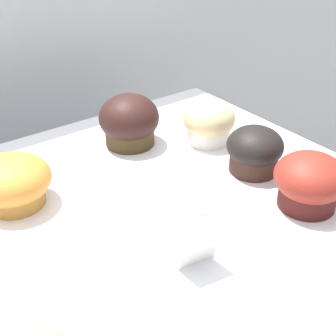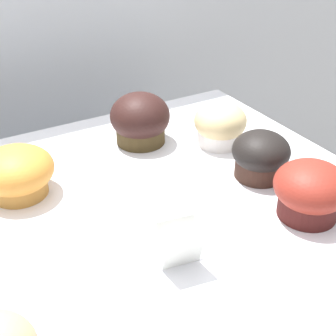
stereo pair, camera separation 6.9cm
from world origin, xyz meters
The scene contains 6 objects.
muffin_front_center centered at (-0.01, 0.12, 0.99)m, with size 0.11×0.11×0.08m.
muffin_back_left centered at (0.34, -0.02, 0.99)m, with size 0.09×0.09×0.08m.
muffin_back_right centered at (0.33, -0.14, 0.99)m, with size 0.10×0.10×0.08m.
muffin_front_right centered at (0.35, 0.10, 0.99)m, with size 0.09×0.09×0.08m.
muffin_back_center centered at (0.23, 0.18, 0.99)m, with size 0.11×0.11×0.09m.
price_card centered at (0.12, -0.14, 0.98)m, with size 0.06×0.05×0.06m.
Camera 1 is at (-0.17, -0.47, 1.35)m, focal length 50.00 mm.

